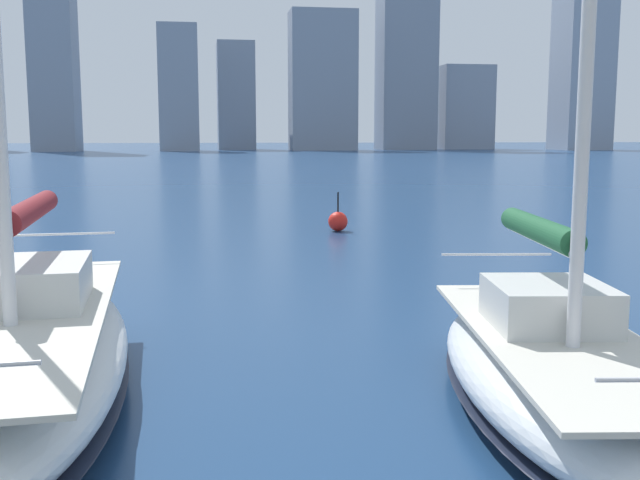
# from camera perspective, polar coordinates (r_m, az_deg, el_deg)

# --- Properties ---
(city_skyline) EXTENTS (174.49, 26.30, 49.39)m
(city_skyline) POSITION_cam_1_polar(r_m,az_deg,el_deg) (161.72, -5.69, 13.41)
(city_skyline) COLOR #919BAA
(city_skyline) RESTS_ON ground
(sailboat_forest) EXTENTS (3.31, 7.11, 9.07)m
(sailboat_forest) POSITION_cam_1_polar(r_m,az_deg,el_deg) (9.73, 17.51, -9.22)
(sailboat_forest) COLOR silver
(sailboat_forest) RESTS_ON ground
(sailboat_maroon) EXTENTS (3.02, 8.62, 10.70)m
(sailboat_maroon) POSITION_cam_1_polar(r_m,az_deg,el_deg) (10.28, -21.67, -8.01)
(sailboat_maroon) COLOR white
(sailboat_maroon) RESTS_ON ground
(channel_buoy) EXTENTS (0.70, 0.70, 1.40)m
(channel_buoy) POSITION_cam_1_polar(r_m,az_deg,el_deg) (26.77, 1.38, 1.43)
(channel_buoy) COLOR red
(channel_buoy) RESTS_ON ground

